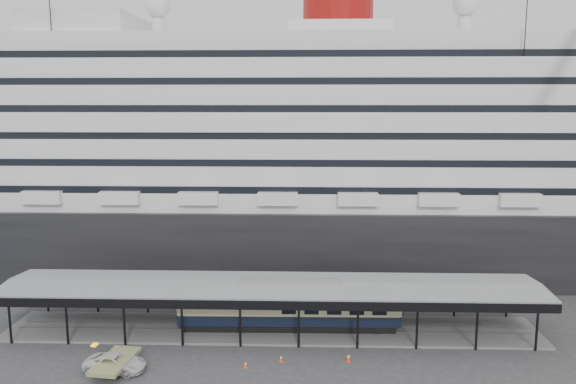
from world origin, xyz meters
name	(u,v)px	position (x,y,z in m)	size (l,w,h in m)	color
ground	(269,351)	(0.00, 0.00, 0.00)	(200.00, 200.00, 0.00)	#333335
cruise_ship	(283,140)	(0.05, 32.00, 18.35)	(130.00, 30.00, 43.90)	black
platform_canopy	(272,309)	(0.00, 5.00, 2.36)	(56.00, 9.18, 5.30)	slate
port_truck	(115,363)	(-13.54, -4.63, 0.77)	(2.55, 5.52, 1.54)	silver
pullman_carriage	(289,306)	(1.84, 5.00, 2.76)	(23.26, 3.31, 22.80)	black
traffic_cone_left	(246,364)	(-1.89, -3.60, 0.33)	(0.43, 0.43, 0.65)	#F8560D
traffic_cone_mid	(281,358)	(1.28, -2.27, 0.34)	(0.44, 0.44, 0.68)	#F64C0D
traffic_cone_right	(348,357)	(7.57, -2.04, 0.41)	(0.49, 0.49, 0.82)	#F5400D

